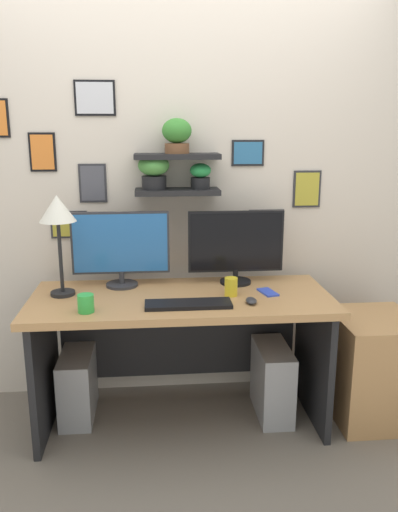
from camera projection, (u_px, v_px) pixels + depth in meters
ground_plane at (182, 420)px, 2.94m from camera, size 8.00×8.00×0.00m
back_wall_assembly at (176, 176)px, 3.03m from camera, size 4.40×0.24×2.70m
desk at (181, 329)px, 2.86m from camera, size 1.62×0.68×0.75m
monitor_left at (121, 247)px, 2.88m from camera, size 0.55×0.18×0.43m
monitor_right at (236, 245)px, 2.94m from camera, size 0.55×0.18×0.42m
keyboard at (188, 304)px, 2.60m from camera, size 0.44×0.14×0.02m
computer_mouse at (251, 301)px, 2.63m from camera, size 0.06×0.09×0.03m
desk_lamp at (58, 215)px, 2.67m from camera, size 0.19×0.19×0.54m
cell_phone at (268, 292)px, 2.80m from camera, size 0.10×0.15×0.01m
coffee_mug at (86, 303)px, 2.50m from camera, size 0.08×0.08×0.09m
pen_cup at (231, 287)px, 2.75m from camera, size 0.07×0.07×0.10m
drawer_cabinet at (372, 367)px, 2.92m from camera, size 0.44×0.50×0.60m
computer_tower_left at (78, 385)px, 2.95m from camera, size 0.18×0.40×0.38m
computer_tower_right at (272, 381)px, 2.96m from camera, size 0.18×0.40×0.42m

